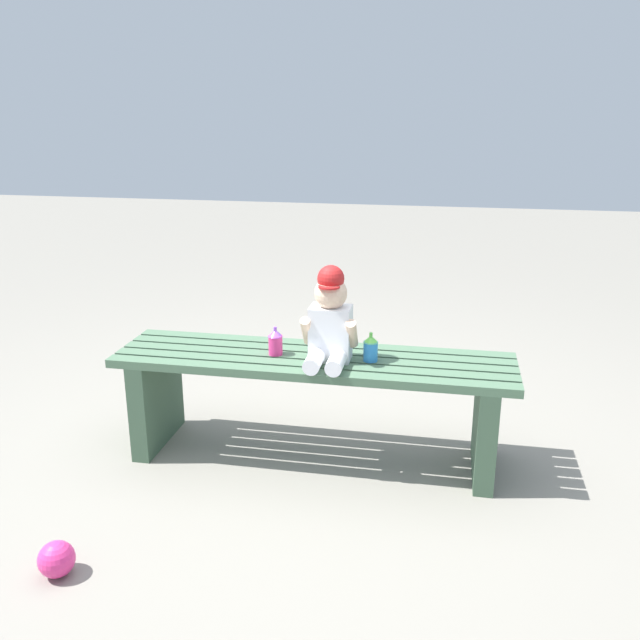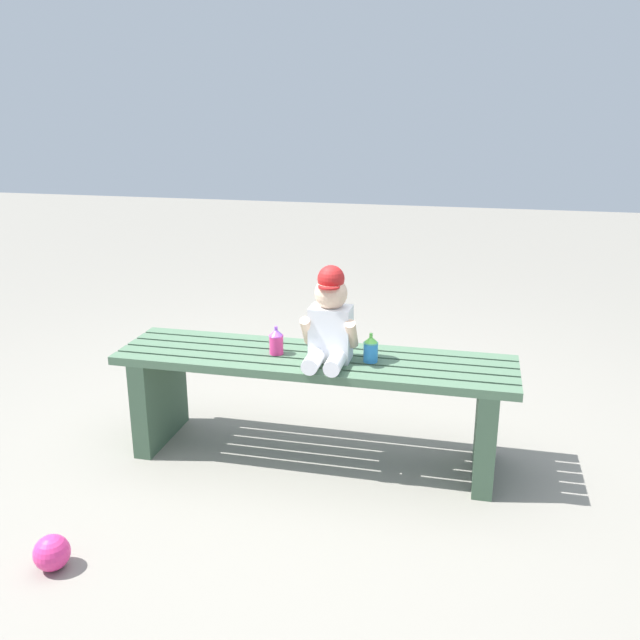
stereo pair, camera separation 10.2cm
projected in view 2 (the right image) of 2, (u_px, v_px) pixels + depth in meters
ground_plane at (314, 455)px, 3.05m from camera, size 16.00×16.00×0.00m
park_bench at (314, 389)px, 2.95m from camera, size 1.70×0.42×0.47m
child_figure at (330, 320)px, 2.80m from camera, size 0.23×0.27×0.40m
sippy_cup_left at (276, 341)px, 2.92m from camera, size 0.06×0.06×0.12m
sippy_cup_right at (371, 348)px, 2.83m from camera, size 0.06×0.06×0.12m
toy_ball at (52, 553)px, 2.29m from camera, size 0.12×0.12×0.12m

